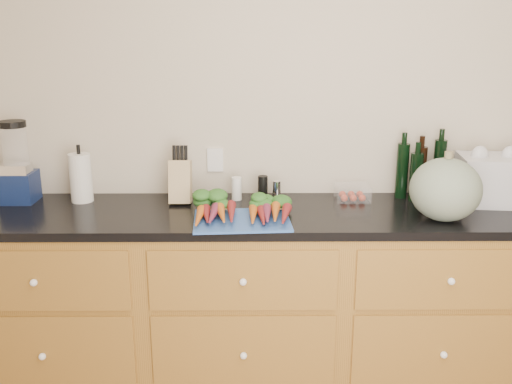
{
  "coord_description": "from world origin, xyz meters",
  "views": [
    {
      "loc": [
        -0.41,
        -1.27,
        1.77
      ],
      "look_at": [
        -0.39,
        1.2,
        1.06
      ],
      "focal_mm": 40.0,
      "sensor_mm": 36.0,
      "label": 1
    }
  ],
  "objects_px": {
    "paper_towel": "(81,178)",
    "tomato_box": "(352,193)",
    "squash": "(445,189)",
    "knife_block": "(180,182)",
    "cutting_board": "(242,220)",
    "carrots": "(242,210)",
    "blender_appliance": "(17,167)"
  },
  "relations": [
    {
      "from": "squash",
      "to": "knife_block",
      "type": "height_order",
      "value": "squash"
    },
    {
      "from": "carrots",
      "to": "cutting_board",
      "type": "bearing_deg",
      "value": -90.0
    },
    {
      "from": "blender_appliance",
      "to": "cutting_board",
      "type": "bearing_deg",
      "value": -16.0
    },
    {
      "from": "paper_towel",
      "to": "knife_block",
      "type": "height_order",
      "value": "paper_towel"
    },
    {
      "from": "squash",
      "to": "paper_towel",
      "type": "distance_m",
      "value": 1.73
    },
    {
      "from": "blender_appliance",
      "to": "tomato_box",
      "type": "bearing_deg",
      "value": 0.42
    },
    {
      "from": "cutting_board",
      "to": "squash",
      "type": "distance_m",
      "value": 0.92
    },
    {
      "from": "carrots",
      "to": "knife_block",
      "type": "distance_m",
      "value": 0.4
    },
    {
      "from": "carrots",
      "to": "squash",
      "type": "relative_size",
      "value": 1.43
    },
    {
      "from": "cutting_board",
      "to": "paper_towel",
      "type": "bearing_deg",
      "value": 158.23
    },
    {
      "from": "paper_towel",
      "to": "blender_appliance",
      "type": "bearing_deg",
      "value": -179.59
    },
    {
      "from": "squash",
      "to": "tomato_box",
      "type": "height_order",
      "value": "squash"
    },
    {
      "from": "tomato_box",
      "to": "blender_appliance",
      "type": "bearing_deg",
      "value": -179.58
    },
    {
      "from": "blender_appliance",
      "to": "tomato_box",
      "type": "distance_m",
      "value": 1.66
    },
    {
      "from": "blender_appliance",
      "to": "paper_towel",
      "type": "height_order",
      "value": "blender_appliance"
    },
    {
      "from": "knife_block",
      "to": "blender_appliance",
      "type": "bearing_deg",
      "value": 178.73
    },
    {
      "from": "squash",
      "to": "knife_block",
      "type": "distance_m",
      "value": 1.25
    },
    {
      "from": "squash",
      "to": "blender_appliance",
      "type": "relative_size",
      "value": 0.78
    },
    {
      "from": "squash",
      "to": "paper_towel",
      "type": "relative_size",
      "value": 1.3
    },
    {
      "from": "squash",
      "to": "tomato_box",
      "type": "xyz_separation_m",
      "value": [
        -0.36,
        0.31,
        -0.1
      ]
    },
    {
      "from": "knife_block",
      "to": "tomato_box",
      "type": "bearing_deg",
      "value": 2.01
    },
    {
      "from": "cutting_board",
      "to": "paper_towel",
      "type": "distance_m",
      "value": 0.87
    },
    {
      "from": "blender_appliance",
      "to": "carrots",
      "type": "bearing_deg",
      "value": -13.53
    },
    {
      "from": "squash",
      "to": "carrots",
      "type": "bearing_deg",
      "value": 177.91
    },
    {
      "from": "cutting_board",
      "to": "paper_towel",
      "type": "relative_size",
      "value": 1.76
    },
    {
      "from": "squash",
      "to": "tomato_box",
      "type": "bearing_deg",
      "value": 138.84
    },
    {
      "from": "paper_towel",
      "to": "cutting_board",
      "type": "bearing_deg",
      "value": -21.77
    },
    {
      "from": "cutting_board",
      "to": "tomato_box",
      "type": "bearing_deg",
      "value": 30.99
    },
    {
      "from": "cutting_board",
      "to": "squash",
      "type": "xyz_separation_m",
      "value": [
        0.91,
        0.02,
        0.14
      ]
    },
    {
      "from": "paper_towel",
      "to": "tomato_box",
      "type": "bearing_deg",
      "value": 0.42
    },
    {
      "from": "blender_appliance",
      "to": "squash",
      "type": "bearing_deg",
      "value": -8.47
    },
    {
      "from": "squash",
      "to": "paper_towel",
      "type": "xyz_separation_m",
      "value": [
        -1.71,
        0.3,
        -0.02
      ]
    }
  ]
}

